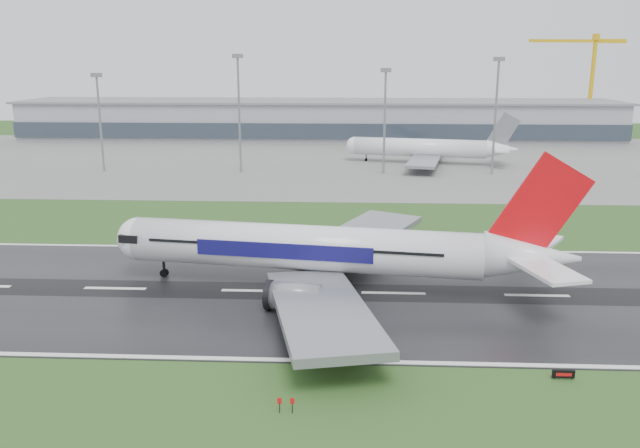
{
  "coord_description": "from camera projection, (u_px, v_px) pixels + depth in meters",
  "views": [
    {
      "loc": [
        13.85,
        -87.38,
        32.16
      ],
      "look_at": [
        9.02,
        12.0,
        7.0
      ],
      "focal_mm": 36.66,
      "sensor_mm": 36.0,
      "label": 1
    }
  ],
  "objects": [
    {
      "name": "ground",
      "position": [
        253.0,
        291.0,
        93.15
      ],
      "size": [
        520.0,
        520.0,
        0.0
      ],
      "primitive_type": "plane",
      "color": "#24491A",
      "rests_on": "ground"
    },
    {
      "name": "runway",
      "position": [
        253.0,
        291.0,
        93.14
      ],
      "size": [
        400.0,
        45.0,
        0.1
      ],
      "primitive_type": "cube",
      "color": "black",
      "rests_on": "ground"
    },
    {
      "name": "apron",
      "position": [
        309.0,
        160.0,
        214.18
      ],
      "size": [
        400.0,
        130.0,
        0.08
      ],
      "primitive_type": "cube",
      "color": "slate",
      "rests_on": "ground"
    },
    {
      "name": "terminal",
      "position": [
        319.0,
        120.0,
        270.46
      ],
      "size": [
        240.0,
        36.0,
        15.0
      ],
      "primitive_type": "cube",
      "color": "gray",
      "rests_on": "ground"
    },
    {
      "name": "main_airliner",
      "position": [
        336.0,
        222.0,
        91.99
      ],
      "size": [
        74.47,
        71.78,
        19.59
      ],
      "primitive_type": null,
      "rotation": [
        0.0,
        0.0,
        -0.14
      ],
      "color": "white",
      "rests_on": "runway"
    },
    {
      "name": "parked_airliner",
      "position": [
        427.0,
        138.0,
        205.04
      ],
      "size": [
        63.38,
        60.44,
        15.96
      ],
      "primitive_type": null,
      "rotation": [
        0.0,
        0.0,
        -0.2
      ],
      "color": "white",
      "rests_on": "apron"
    },
    {
      "name": "tower_crane",
      "position": [
        591.0,
        86.0,
        276.19
      ],
      "size": [
        42.57,
        10.77,
        42.54
      ],
      "primitive_type": null,
      "rotation": [
        0.0,
        0.0,
        0.2
      ],
      "color": "#E1A90D",
      "rests_on": "ground"
    },
    {
      "name": "runway_sign",
      "position": [
        563.0,
        375.0,
        67.41
      ],
      "size": [
        2.31,
        0.56,
        1.04
      ],
      "primitive_type": null,
      "rotation": [
        0.0,
        0.0,
        -0.13
      ],
      "color": "black",
      "rests_on": "ground"
    },
    {
      "name": "floodmast_1",
      "position": [
        100.0,
        125.0,
        189.44
      ],
      "size": [
        0.64,
        0.64,
        27.19
      ],
      "primitive_type": "cylinder",
      "color": "gray",
      "rests_on": "ground"
    },
    {
      "name": "floodmast_2",
      "position": [
        239.0,
        117.0,
        186.88
      ],
      "size": [
        0.64,
        0.64,
        32.44
      ],
      "primitive_type": "cylinder",
      "color": "gray",
      "rests_on": "ground"
    },
    {
      "name": "floodmast_3",
      "position": [
        385.0,
        124.0,
        185.39
      ],
      "size": [
        0.64,
        0.64,
        28.61
      ],
      "primitive_type": "cylinder",
      "color": "gray",
      "rests_on": "ground"
    },
    {
      "name": "floodmast_4",
      "position": [
        495.0,
        119.0,
        183.56
      ],
      "size": [
        0.64,
        0.64,
        31.6
      ],
      "primitive_type": "cylinder",
      "color": "gray",
      "rests_on": "ground"
    }
  ]
}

